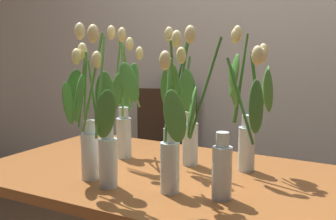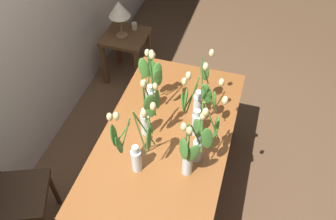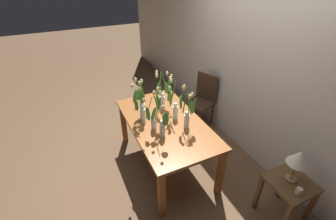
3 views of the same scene
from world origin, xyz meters
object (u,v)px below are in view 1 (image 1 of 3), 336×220
object	(u,v)px
tulip_vase_1	(184,115)
tulip_vase_4	(87,127)
tulip_vase_2	(222,147)
tulip_vase_3	(125,107)
dining_table	(176,196)
tulip_vase_5	(248,112)
tulip_vase_0	(171,134)
dining_chair	(165,152)
tulip_vase_6	(103,139)

from	to	relation	value
tulip_vase_1	tulip_vase_4	xyz separation A→B (m)	(-0.23, -0.34, -0.01)
tulip_vase_2	tulip_vase_3	size ratio (longest dim) A/B	0.99
tulip_vase_2	dining_table	bearing A→B (deg)	146.90
tulip_vase_1	tulip_vase_4	world-z (taller)	tulip_vase_1
tulip_vase_1	tulip_vase_5	size ratio (longest dim) A/B	0.99
tulip_vase_2	tulip_vase_5	xyz separation A→B (m)	(-0.04, 0.35, 0.06)
tulip_vase_0	tulip_vase_1	world-z (taller)	tulip_vase_1
dining_table	dining_chair	size ratio (longest dim) A/B	1.72
tulip_vase_5	dining_chair	xyz separation A→B (m)	(-0.86, 0.81, -0.46)
dining_table	tulip_vase_6	size ratio (longest dim) A/B	2.71
tulip_vase_0	tulip_vase_4	distance (m)	0.34
tulip_vase_4	dining_chair	world-z (taller)	tulip_vase_4
dining_table	tulip_vase_2	world-z (taller)	tulip_vase_2
tulip_vase_1	dining_chair	xyz separation A→B (m)	(-0.60, 0.87, -0.44)
tulip_vase_2	tulip_vase_6	bearing A→B (deg)	-165.41
tulip_vase_2	dining_chair	distance (m)	1.53
tulip_vase_4	dining_chair	distance (m)	1.34
tulip_vase_0	tulip_vase_4	bearing A→B (deg)	-173.74
tulip_vase_1	tulip_vase_6	distance (m)	0.42
tulip_vase_1	tulip_vase_4	bearing A→B (deg)	-123.79
tulip_vase_3	tulip_vase_4	xyz separation A→B (m)	(0.06, -0.33, -0.03)
tulip_vase_3	tulip_vase_6	world-z (taller)	tulip_vase_6
dining_table	tulip_vase_6	distance (m)	0.42
tulip_vase_3	tulip_vase_4	size ratio (longest dim) A/B	1.13
tulip_vase_2	tulip_vase_3	distance (m)	0.65
dining_table	tulip_vase_6	world-z (taller)	tulip_vase_6
tulip_vase_3	tulip_vase_5	xyz separation A→B (m)	(0.55, 0.07, 0.01)
tulip_vase_0	tulip_vase_1	distance (m)	0.33
tulip_vase_1	tulip_vase_4	distance (m)	0.41
tulip_vase_4	tulip_vase_1	bearing A→B (deg)	56.21
tulip_vase_6	tulip_vase_0	bearing A→B (deg)	23.05
tulip_vase_0	tulip_vase_4	xyz separation A→B (m)	(-0.34, -0.04, -0.00)
dining_table	tulip_vase_4	bearing A→B (deg)	-139.64
tulip_vase_0	tulip_vase_2	xyz separation A→B (m)	(0.19, 0.01, -0.03)
tulip_vase_1	tulip_vase_2	world-z (taller)	tulip_vase_1
tulip_vase_1	tulip_vase_3	xyz separation A→B (m)	(-0.29, -0.01, 0.01)
tulip_vase_3	dining_chair	distance (m)	1.04
tulip_vase_6	tulip_vase_2	bearing A→B (deg)	14.59
dining_table	tulip_vase_3	bearing A→B (deg)	161.60
tulip_vase_4	tulip_vase_5	xyz separation A→B (m)	(0.49, 0.40, 0.04)
tulip_vase_4	tulip_vase_6	xyz separation A→B (m)	(0.12, -0.06, -0.02)
dining_chair	tulip_vase_1	bearing A→B (deg)	-55.37
tulip_vase_5	tulip_vase_6	size ratio (longest dim) A/B	0.99
tulip_vase_5	tulip_vase_6	xyz separation A→B (m)	(-0.37, -0.46, -0.06)
dining_table	tulip_vase_5	distance (m)	0.44
tulip_vase_1	dining_chair	bearing A→B (deg)	124.63
dining_table	tulip_vase_1	world-z (taller)	tulip_vase_1
dining_table	dining_chair	distance (m)	1.18
tulip_vase_2	tulip_vase_5	world-z (taller)	tulip_vase_5
tulip_vase_1	tulip_vase_6	size ratio (longest dim) A/B	0.98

